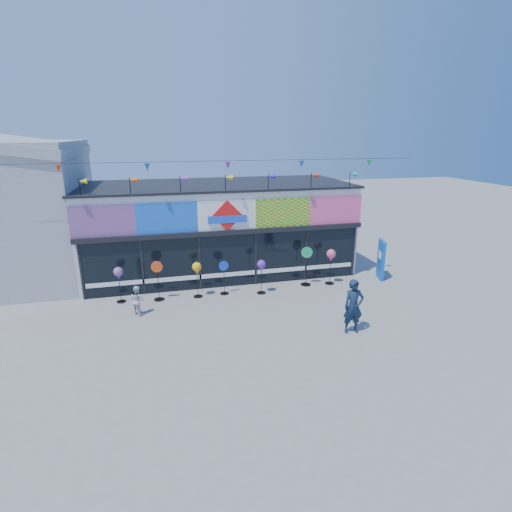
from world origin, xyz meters
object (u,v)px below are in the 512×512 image
object	(u,v)px
spinner_5	(306,265)
spinner_6	(331,256)
spinner_2	(197,269)
spinner_3	(224,277)
blue_sign	(381,259)
adult_man	(353,307)
child	(137,300)
spinner_1	(158,280)
spinner_4	(261,267)
spinner_0	(119,274)

from	to	relation	value
spinner_5	spinner_6	size ratio (longest dim) A/B	1.09
spinner_2	spinner_3	world-z (taller)	spinner_2
spinner_5	blue_sign	bearing A→B (deg)	-0.22
adult_man	child	bearing A→B (deg)	159.92
blue_sign	spinner_1	world-z (taller)	blue_sign
spinner_2	spinner_3	size ratio (longest dim) A/B	1.04
spinner_3	child	world-z (taller)	spinner_3
blue_sign	spinner_4	size ratio (longest dim) A/B	1.23
child	spinner_5	bearing A→B (deg)	-123.00
spinner_0	adult_man	size ratio (longest dim) A/B	0.78
spinner_0	spinner_4	world-z (taller)	spinner_4
spinner_3	spinner_6	size ratio (longest dim) A/B	0.90
spinner_3	adult_man	xyz separation A→B (m)	(3.54, -4.27, 0.17)
adult_man	child	xyz separation A→B (m)	(-6.91, 3.14, -0.37)
spinner_2	spinner_3	xyz separation A→B (m)	(1.08, 0.05, -0.43)
adult_man	spinner_2	bearing A→B (deg)	141.97
spinner_4	adult_man	distance (m)	4.48
spinner_4	spinner_2	bearing A→B (deg)	174.35
spinner_2	spinner_0	bearing A→B (deg)	175.89
adult_man	blue_sign	bearing A→B (deg)	54.93
spinner_6	spinner_0	bearing A→B (deg)	179.09
spinner_2	spinner_5	world-z (taller)	spinner_5
child	spinner_1	bearing A→B (deg)	-76.80
spinner_0	child	xyz separation A→B (m)	(0.68, -1.30, -0.60)
spinner_0	spinner_3	bearing A→B (deg)	-2.33
blue_sign	spinner_5	distance (m)	3.56
spinner_1	spinner_6	bearing A→B (deg)	0.12
spinner_2	spinner_6	xyz separation A→B (m)	(5.75, 0.08, 0.08)
child	spinner_6	bearing A→B (deg)	-125.10
blue_sign	spinner_2	xyz separation A→B (m)	(-8.24, -0.17, 0.28)
spinner_3	spinner_4	xyz separation A→B (m)	(1.49, -0.30, 0.41)
blue_sign	spinner_3	distance (m)	7.16
spinner_0	spinner_5	bearing A→B (deg)	-0.22
adult_man	spinner_3	bearing A→B (deg)	134.05
blue_sign	spinner_5	bearing A→B (deg)	-163.12
blue_sign	adult_man	size ratio (longest dim) A/B	0.97
spinner_0	spinner_3	distance (m)	4.07
spinner_2	child	size ratio (longest dim) A/B	1.34
spinner_4	spinner_6	distance (m)	3.20
spinner_3	spinner_5	size ratio (longest dim) A/B	0.82
spinner_5	spinner_2	bearing A→B (deg)	-177.75
spinner_3	spinner_6	xyz separation A→B (m)	(4.67, 0.03, 0.51)
spinner_3	child	distance (m)	3.56
spinner_2	spinner_4	size ratio (longest dim) A/B	1.02
adult_man	spinner_6	bearing A→B (deg)	79.73
child	spinner_2	bearing A→B (deg)	-107.93
spinner_5	adult_man	bearing A→B (deg)	-90.74
spinner_1	spinner_4	xyz separation A→B (m)	(4.10, -0.31, 0.30)
spinner_0	adult_man	bearing A→B (deg)	-30.30
spinner_1	spinner_3	bearing A→B (deg)	-0.25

